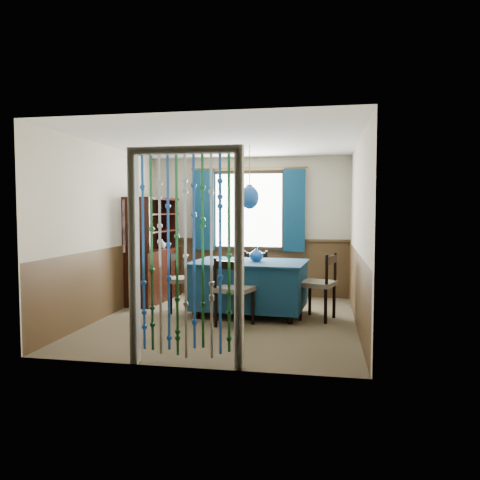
% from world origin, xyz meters
% --- Properties ---
extents(floor, '(4.00, 4.00, 0.00)m').
position_xyz_m(floor, '(0.00, 0.00, 0.00)').
color(floor, brown).
rests_on(floor, ground).
extents(ceiling, '(4.00, 4.00, 0.00)m').
position_xyz_m(ceiling, '(0.00, 0.00, 2.50)').
color(ceiling, silver).
rests_on(ceiling, ground).
extents(wall_back, '(3.60, 0.00, 3.60)m').
position_xyz_m(wall_back, '(0.00, 2.00, 1.25)').
color(wall_back, '#BFB59C').
rests_on(wall_back, ground).
extents(wall_front, '(3.60, 0.00, 3.60)m').
position_xyz_m(wall_front, '(0.00, -2.00, 1.25)').
color(wall_front, '#BFB59C').
rests_on(wall_front, ground).
extents(wall_left, '(0.00, 4.00, 4.00)m').
position_xyz_m(wall_left, '(-1.80, 0.00, 1.25)').
color(wall_left, '#BFB59C').
rests_on(wall_left, ground).
extents(wall_right, '(0.00, 4.00, 4.00)m').
position_xyz_m(wall_right, '(1.80, 0.00, 1.25)').
color(wall_right, '#BFB59C').
rests_on(wall_right, ground).
extents(wainscot_back, '(3.60, 0.00, 3.60)m').
position_xyz_m(wainscot_back, '(0.00, 1.99, 0.50)').
color(wainscot_back, '#47311B').
rests_on(wainscot_back, ground).
extents(wainscot_front, '(3.60, 0.00, 3.60)m').
position_xyz_m(wainscot_front, '(0.00, -1.99, 0.50)').
color(wainscot_front, '#47311B').
rests_on(wainscot_front, ground).
extents(wainscot_left, '(0.00, 4.00, 4.00)m').
position_xyz_m(wainscot_left, '(-1.79, 0.00, 0.50)').
color(wainscot_left, '#47311B').
rests_on(wainscot_left, ground).
extents(wainscot_right, '(0.00, 4.00, 4.00)m').
position_xyz_m(wainscot_right, '(1.79, 0.00, 0.50)').
color(wainscot_right, '#47311B').
rests_on(wainscot_right, ground).
extents(window, '(1.32, 0.12, 1.42)m').
position_xyz_m(window, '(0.00, 1.95, 1.55)').
color(window, black).
rests_on(window, wall_back).
extents(doorway, '(1.16, 0.12, 2.18)m').
position_xyz_m(doorway, '(0.00, -1.94, 1.05)').
color(doorway, silver).
rests_on(doorway, ground).
extents(dining_table, '(1.74, 1.26, 0.80)m').
position_xyz_m(dining_table, '(0.26, 0.42, 0.46)').
color(dining_table, '#0E304C').
rests_on(dining_table, floor).
extents(chair_near, '(0.56, 0.55, 0.93)m').
position_xyz_m(chair_near, '(0.16, -0.30, 0.49)').
color(chair_near, black).
rests_on(chair_near, floor).
extents(chair_far, '(0.50, 0.49, 0.88)m').
position_xyz_m(chair_far, '(0.26, 1.11, 0.47)').
color(chair_far, black).
rests_on(chair_far, floor).
extents(chair_left, '(0.46, 0.48, 0.92)m').
position_xyz_m(chair_left, '(-0.77, 0.44, 0.49)').
color(chair_left, black).
rests_on(chair_left, floor).
extents(chair_right, '(0.57, 0.59, 0.95)m').
position_xyz_m(chair_right, '(1.29, 0.30, 0.50)').
color(chair_right, black).
rests_on(chair_right, floor).
extents(sideboard, '(0.58, 1.38, 1.77)m').
position_xyz_m(sideboard, '(-1.55, 1.20, 0.61)').
color(sideboard, black).
rests_on(sideboard, floor).
extents(pendant_lamp, '(0.28, 0.28, 0.93)m').
position_xyz_m(pendant_lamp, '(0.26, 0.42, 1.75)').
color(pendant_lamp, olive).
rests_on(pendant_lamp, ceiling).
extents(vase_table, '(0.25, 0.25, 0.20)m').
position_xyz_m(vase_table, '(0.35, 0.50, 0.90)').
color(vase_table, '#16489B').
rests_on(vase_table, dining_table).
extents(bowl_shelf, '(0.23, 0.23, 0.05)m').
position_xyz_m(bowl_shelf, '(-1.49, 0.93, 1.23)').
color(bowl_shelf, beige).
rests_on(bowl_shelf, sideboard).
extents(vase_sideboard, '(0.21, 0.21, 0.17)m').
position_xyz_m(vase_sideboard, '(-1.49, 1.51, 0.97)').
color(vase_sideboard, beige).
rests_on(vase_sideboard, sideboard).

